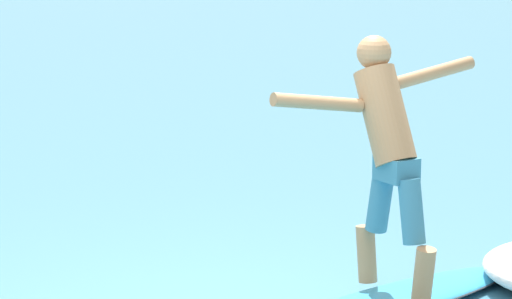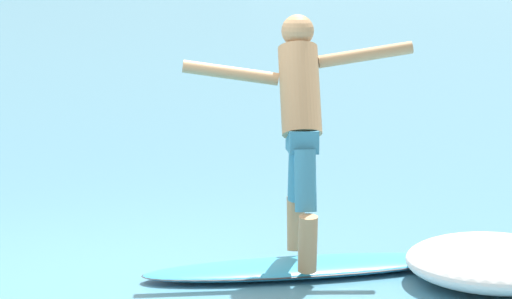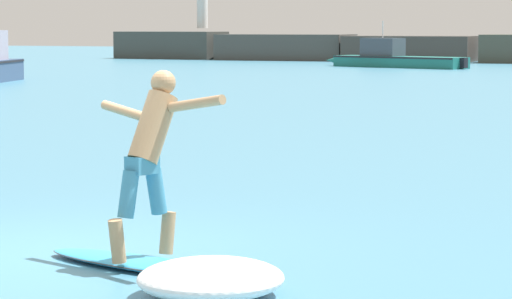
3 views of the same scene
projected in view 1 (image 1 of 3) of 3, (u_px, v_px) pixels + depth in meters
surfboard at (398, 299)px, 8.15m from camera, size 2.46×1.09×0.23m
surfer at (387, 143)px, 7.99m from camera, size 1.55×0.96×1.71m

